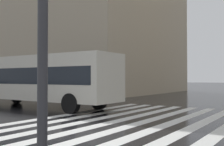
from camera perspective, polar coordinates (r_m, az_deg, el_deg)
ground_plane at (r=7.75m, az=-7.44°, el=-13.96°), size 220.00×220.00×0.00m
zebra_crossing at (r=11.29m, az=4.09°, el=-9.88°), size 13.00×7.50×0.01m
haussmann_block_mid at (r=37.36m, az=-5.57°, el=13.73°), size 19.47×20.65×23.05m
city_bus at (r=17.13m, az=-15.46°, el=-0.95°), size 2.60×11.00×3.00m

